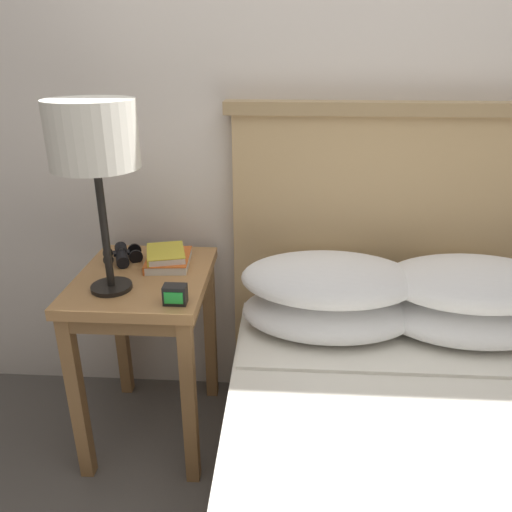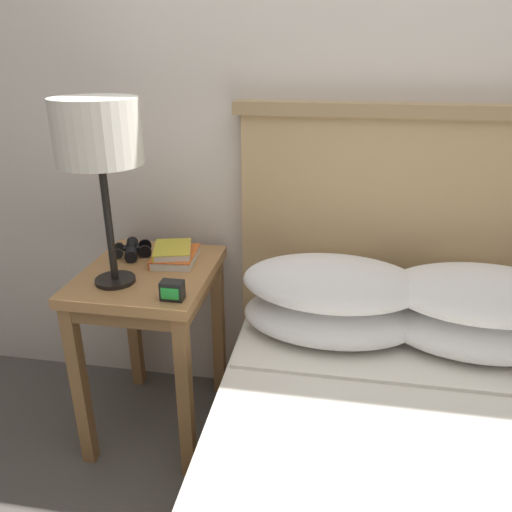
{
  "view_description": "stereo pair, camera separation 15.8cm",
  "coord_description": "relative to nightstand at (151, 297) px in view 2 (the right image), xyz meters",
  "views": [
    {
      "loc": [
        -0.1,
        -0.85,
        1.38
      ],
      "look_at": [
        -0.19,
        0.61,
        0.76
      ],
      "focal_mm": 35.0,
      "sensor_mm": 36.0,
      "label": 1
    },
    {
      "loc": [
        0.06,
        -0.84,
        1.38
      ],
      "look_at": [
        -0.19,
        0.61,
        0.76
      ],
      "focal_mm": 35.0,
      "sensor_mm": 36.0,
      "label": 2
    }
  ],
  "objects": [
    {
      "name": "alarm_clock",
      "position": [
        0.16,
        -0.2,
        0.14
      ],
      "size": [
        0.07,
        0.05,
        0.06
      ],
      "color": "black",
      "rests_on": "nightstand"
    },
    {
      "name": "nightstand",
      "position": [
        0.0,
        0.0,
        0.0
      ],
      "size": [
        0.44,
        0.53,
        0.66
      ],
      "color": "#AD7A47",
      "rests_on": "ground_plane"
    },
    {
      "name": "book_stacked_on_top",
      "position": [
        0.06,
        0.09,
        0.15
      ],
      "size": [
        0.17,
        0.2,
        0.03
      ],
      "color": "silver",
      "rests_on": "book_on_nightstand"
    },
    {
      "name": "wall_back",
      "position": [
        0.58,
        0.33,
        0.74
      ],
      "size": [
        8.0,
        0.06,
        2.6
      ],
      "color": "silver",
      "rests_on": "ground_plane"
    },
    {
      "name": "binoculars_pair",
      "position": [
        -0.1,
        0.12,
        0.13
      ],
      "size": [
        0.16,
        0.16,
        0.05
      ],
      "color": "black",
      "rests_on": "nightstand"
    },
    {
      "name": "table_lamp",
      "position": [
        -0.07,
        -0.11,
        0.58
      ],
      "size": [
        0.26,
        0.26,
        0.58
      ],
      "color": "black",
      "rests_on": "nightstand"
    },
    {
      "name": "book_on_nightstand",
      "position": [
        0.07,
        0.09,
        0.12
      ],
      "size": [
        0.16,
        0.21,
        0.03
      ],
      "color": "silver",
      "rests_on": "nightstand"
    }
  ]
}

